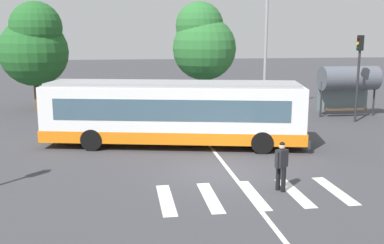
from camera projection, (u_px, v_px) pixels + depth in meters
The scene contains 15 objects.
ground_plane at pixel (220, 174), 17.12m from camera, with size 160.00×160.00×0.00m, color #3D3D42.
city_transit_bus at pixel (173, 113), 21.15m from camera, with size 12.62×5.22×3.06m.
pedestrian_crossing_street at pixel (281, 163), 15.09m from camera, with size 0.51×0.43×1.72m.
parked_car_red at pixel (122, 100), 30.78m from camera, with size 2.10×4.61×1.35m.
parked_car_black at pixel (159, 100), 30.90m from camera, with size 1.99×4.56×1.35m.
parked_car_teal at pixel (199, 99), 31.48m from camera, with size 1.88×4.50×1.35m.
parked_car_white at pixel (235, 98), 31.94m from camera, with size 1.99×4.56×1.35m.
parked_car_champagne at pixel (272, 97), 32.32m from camera, with size 1.89×4.51×1.35m.
traffic_light_far_corner at pixel (359, 65), 26.60m from camera, with size 0.33×0.32×5.20m.
bus_stop_shelter at pixel (349, 79), 28.68m from camera, with size 3.77×1.54×3.25m.
twin_arm_street_lamp at pixel (267, 19), 28.92m from camera, with size 4.07×0.32×10.40m.
background_tree_left at pixel (35, 45), 30.45m from camera, with size 4.67×4.67×7.44m.
background_tree_right at pixel (203, 42), 36.39m from camera, with size 5.19×5.19×7.87m.
crosswalk_painted_stripes at pixel (253, 195), 14.86m from camera, with size 6.25×2.82×0.01m.
lane_center_line at pixel (220, 159), 19.12m from camera, with size 0.16×24.00×0.01m, color silver.
Camera 1 is at (-3.57, -16.05, 5.26)m, focal length 41.81 mm.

